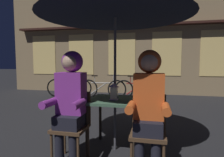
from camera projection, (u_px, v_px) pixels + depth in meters
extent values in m
plane|color=#232326|center=(115.00, 149.00, 2.75)|extent=(60.00, 60.00, 0.00)
cube|color=#42664C|center=(115.00, 100.00, 2.69)|extent=(0.72, 0.72, 0.04)
cylinder|color=#2D2319|center=(87.00, 132.00, 2.49)|extent=(0.04, 0.04, 0.70)
cylinder|color=#2D2319|center=(134.00, 136.00, 2.35)|extent=(0.04, 0.04, 0.70)
cylinder|color=#2D2319|center=(100.00, 118.00, 3.09)|extent=(0.04, 0.04, 0.70)
cylinder|color=#2D2319|center=(139.00, 121.00, 2.95)|extent=(0.04, 0.04, 0.70)
cylinder|color=#4C4C51|center=(115.00, 72.00, 2.66)|extent=(0.04, 0.04, 2.25)
cone|color=black|center=(115.00, 3.00, 2.58)|extent=(2.10, 2.10, 0.38)
cube|color=white|center=(114.00, 99.00, 2.63)|extent=(0.11, 0.11, 0.02)
cube|color=white|center=(114.00, 93.00, 2.62)|extent=(0.09, 0.09, 0.16)
pyramid|color=white|center=(114.00, 85.00, 2.61)|extent=(0.11, 0.11, 0.06)
cube|color=#513823|center=(71.00, 128.00, 2.39)|extent=(0.40, 0.40, 0.04)
cylinder|color=#513823|center=(78.00, 153.00, 2.21)|extent=(0.03, 0.03, 0.41)
cylinder|color=#513823|center=(52.00, 150.00, 2.28)|extent=(0.03, 0.03, 0.41)
cylinder|color=#513823|center=(88.00, 141.00, 2.54)|extent=(0.03, 0.03, 0.41)
cylinder|color=#513823|center=(65.00, 139.00, 2.61)|extent=(0.03, 0.03, 0.41)
cube|color=#513823|center=(76.00, 107.00, 2.55)|extent=(0.40, 0.03, 0.42)
cube|color=#513823|center=(148.00, 134.00, 2.18)|extent=(0.40, 0.40, 0.04)
cylinder|color=#513823|center=(162.00, 148.00, 2.33)|extent=(0.03, 0.03, 0.41)
cylinder|color=#513823|center=(135.00, 146.00, 2.40)|extent=(0.03, 0.03, 0.41)
cube|color=#513823|center=(149.00, 111.00, 2.34)|extent=(0.40, 0.03, 0.42)
cylinder|color=black|center=(73.00, 149.00, 2.27)|extent=(0.11, 0.11, 0.45)
cylinder|color=black|center=(59.00, 148.00, 2.31)|extent=(0.11, 0.11, 0.45)
cube|color=black|center=(70.00, 120.00, 2.38)|extent=(0.32, 0.36, 0.16)
cube|color=purple|center=(71.00, 93.00, 2.39)|extent=(0.34, 0.22, 0.52)
cylinder|color=purple|center=(78.00, 104.00, 2.15)|extent=(0.09, 0.30, 0.09)
cylinder|color=purple|center=(49.00, 103.00, 2.23)|extent=(0.09, 0.30, 0.09)
sphere|color=tan|center=(71.00, 62.00, 2.36)|extent=(0.21, 0.21, 0.21)
sphere|color=purple|center=(72.00, 62.00, 2.41)|extent=(0.27, 0.27, 0.27)
cylinder|color=black|center=(139.00, 156.00, 2.10)|extent=(0.11, 0.11, 0.45)
cube|color=black|center=(148.00, 126.00, 2.17)|extent=(0.32, 0.36, 0.16)
cube|color=#E05B23|center=(149.00, 96.00, 2.18)|extent=(0.34, 0.22, 0.52)
cylinder|color=#E05B23|center=(166.00, 109.00, 1.94)|extent=(0.09, 0.30, 0.09)
cylinder|color=#E05B23|center=(131.00, 107.00, 2.02)|extent=(0.09, 0.30, 0.09)
sphere|color=tan|center=(149.00, 62.00, 2.15)|extent=(0.21, 0.21, 0.21)
sphere|color=#E05B23|center=(150.00, 61.00, 2.20)|extent=(0.27, 0.27, 0.27)
cube|color=#937A56|center=(123.00, 18.00, 7.92)|extent=(10.00, 0.60, 6.20)
cube|color=#F4D17A|center=(44.00, 55.00, 8.51)|extent=(1.10, 0.02, 1.70)
cube|color=#F4D17A|center=(81.00, 55.00, 8.12)|extent=(1.10, 0.02, 1.70)
cube|color=#F4D17A|center=(122.00, 54.00, 7.74)|extent=(1.10, 0.02, 1.70)
cube|color=#F4D17A|center=(167.00, 54.00, 7.35)|extent=(1.10, 0.02, 1.70)
cube|color=#F4D17A|center=(216.00, 53.00, 6.97)|extent=(1.10, 0.02, 1.70)
cube|color=#331914|center=(121.00, 26.00, 7.51)|extent=(9.00, 0.36, 0.08)
torus|color=black|center=(83.00, 88.00, 6.98)|extent=(0.66, 0.15, 0.66)
torus|color=black|center=(56.00, 88.00, 7.05)|extent=(0.66, 0.15, 0.66)
cylinder|color=#B78419|center=(69.00, 82.00, 7.00)|extent=(0.83, 0.16, 0.04)
cylinder|color=#B78419|center=(66.00, 87.00, 7.02)|extent=(0.60, 0.13, 0.44)
cylinder|color=#B78419|center=(61.00, 79.00, 7.01)|extent=(0.02, 0.02, 0.24)
cube|color=black|center=(61.00, 75.00, 7.00)|extent=(0.21, 0.11, 0.04)
cylinder|color=#B78419|center=(79.00, 78.00, 6.96)|extent=(0.02, 0.02, 0.28)
cylinder|color=black|center=(79.00, 74.00, 6.95)|extent=(0.44, 0.09, 0.02)
torus|color=black|center=(117.00, 89.00, 6.64)|extent=(0.66, 0.10, 0.66)
torus|color=black|center=(89.00, 89.00, 6.79)|extent=(0.66, 0.10, 0.66)
cylinder|color=#ADA89E|center=(103.00, 83.00, 6.70)|extent=(0.84, 0.09, 0.04)
cylinder|color=#ADA89E|center=(99.00, 88.00, 6.73)|extent=(0.61, 0.08, 0.44)
cylinder|color=#ADA89E|center=(95.00, 79.00, 6.73)|extent=(0.02, 0.02, 0.24)
cube|color=black|center=(95.00, 76.00, 6.72)|extent=(0.21, 0.09, 0.04)
cylinder|color=#ADA89E|center=(113.00, 79.00, 6.63)|extent=(0.02, 0.02, 0.28)
cylinder|color=black|center=(113.00, 75.00, 6.61)|extent=(0.44, 0.05, 0.02)
torus|color=black|center=(153.00, 90.00, 6.57)|extent=(0.65, 0.19, 0.66)
torus|color=black|center=(124.00, 90.00, 6.57)|extent=(0.65, 0.19, 0.66)
cylinder|color=maroon|center=(139.00, 83.00, 6.55)|extent=(0.82, 0.22, 0.04)
cylinder|color=maroon|center=(135.00, 89.00, 6.57)|extent=(0.60, 0.17, 0.44)
cylinder|color=maroon|center=(130.00, 80.00, 6.54)|extent=(0.02, 0.02, 0.24)
cube|color=black|center=(130.00, 76.00, 6.53)|extent=(0.21, 0.12, 0.04)
cylinder|color=maroon|center=(150.00, 79.00, 6.54)|extent=(0.02, 0.02, 0.28)
cylinder|color=black|center=(150.00, 75.00, 6.53)|extent=(0.43, 0.12, 0.02)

